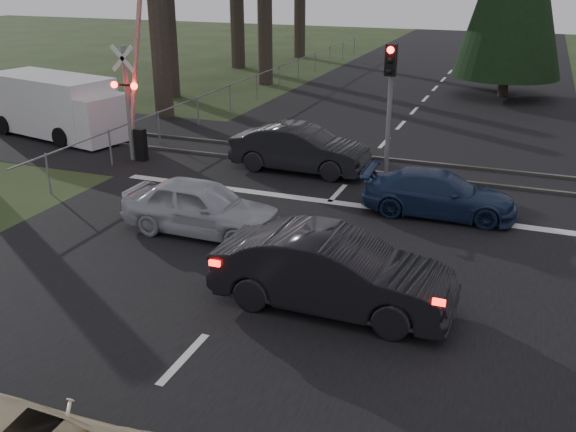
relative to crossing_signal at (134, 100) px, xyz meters
The scene contains 14 objects.
ground 12.37m from the crossing_signal, 53.38° to the right, with size 120.00×120.00×0.00m, color #243518.
road 7.56m from the crossing_signal, ahead, with size 14.00×100.00×0.01m, color black.
rail_corridor 7.88m from the crossing_signal, 16.92° to the left, with size 120.00×8.00×0.01m, color black.
stop_line 7.72m from the crossing_signal, 12.30° to the right, with size 13.00×0.35×0.00m, color silver.
rail_near 7.68m from the crossing_signal, 11.00° to the left, with size 120.00×0.12×0.10m, color #59544C.
rail_far 8.13m from the crossing_signal, 22.50° to the left, with size 120.00×0.12×0.10m, color #59544C.
crossing_signal is the anchor object (origin of this frame).
traffic_signal_center 8.36m from the crossing_signal, ahead, with size 0.32×0.48×4.10m.
fence_left 12.89m from the crossing_signal, 92.37° to the left, with size 0.10×36.00×1.20m, color slate, non-canonical shape.
dark_hatchback 11.68m from the crossing_signal, 38.40° to the right, with size 1.61×4.62×1.52m, color black.
silver_car 7.04m from the crossing_signal, 43.89° to the right, with size 1.60×3.97×1.35m, color #A9ACB1.
blue_sedan 10.45m from the crossing_signal, ahead, with size 1.63×4.01×1.16m, color #182748.
dark_car_far 5.75m from the crossing_signal, ahead, with size 1.54×4.42×1.46m, color black.
white_van 4.91m from the crossing_signal, 159.41° to the left, with size 6.21×3.34×2.30m.
Camera 1 is at (4.94, -7.96, 6.24)m, focal length 40.00 mm.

